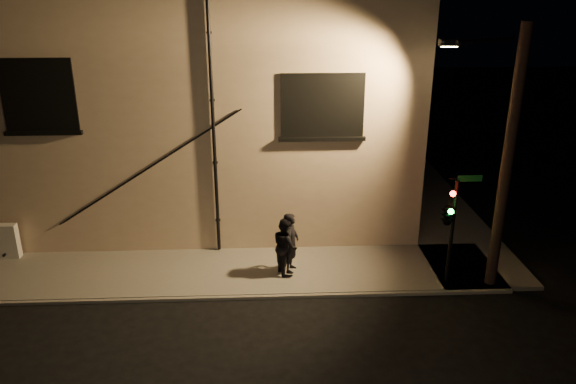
{
  "coord_description": "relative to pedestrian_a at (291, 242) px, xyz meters",
  "views": [
    {
      "loc": [
        -0.28,
        -14.17,
        8.64
      ],
      "look_at": [
        0.47,
        1.8,
        2.59
      ],
      "focal_mm": 35.0,
      "sensor_mm": 36.0,
      "label": 1
    }
  ],
  "objects": [
    {
      "name": "streetlamp_pole",
      "position": [
        5.87,
        -0.98,
        2.96
      ],
      "size": [
        2.05,
        1.4,
        7.68
      ],
      "color": "black",
      "rests_on": "ground"
    },
    {
      "name": "building",
      "position": [
        -3.54,
        7.6,
        3.32
      ],
      "size": [
        16.2,
        12.23,
        8.8
      ],
      "color": "beige",
      "rests_on": "ground"
    },
    {
      "name": "pedestrian_a",
      "position": [
        0.0,
        0.0,
        0.0
      ],
      "size": [
        0.62,
        0.8,
        1.93
      ],
      "primitive_type": "imported",
      "rotation": [
        0.0,
        0.0,
        1.31
      ],
      "color": "black",
      "rests_on": "sidewalk"
    },
    {
      "name": "traffic_signal",
      "position": [
        4.47,
        -0.98,
        1.3
      ],
      "size": [
        1.28,
        1.98,
        3.37
      ],
      "color": "black",
      "rests_on": "sidewalk"
    },
    {
      "name": "sidewalk",
      "position": [
        0.68,
        3.0,
        -1.02
      ],
      "size": [
        21.0,
        16.0,
        0.12
      ],
      "color": "slate",
      "rests_on": "ground"
    },
    {
      "name": "ground",
      "position": [
        -0.54,
        -1.39,
        -1.08
      ],
      "size": [
        90.0,
        90.0,
        0.0
      ],
      "primitive_type": "plane",
      "color": "black"
    },
    {
      "name": "pedestrian_b",
      "position": [
        -0.18,
        -0.1,
        -0.06
      ],
      "size": [
        0.91,
        1.04,
        1.8
      ],
      "primitive_type": "imported",
      "rotation": [
        0.0,
        0.0,
        1.87
      ],
      "color": "black",
      "rests_on": "sidewalk"
    }
  ]
}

